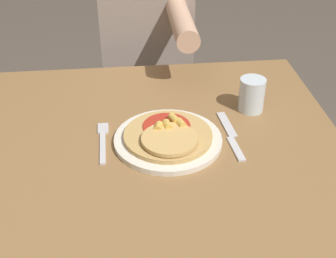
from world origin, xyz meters
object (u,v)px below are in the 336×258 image
object	(u,v)px
dining_table	(153,184)
person_diner	(147,51)
drinking_glass	(252,95)
pizza	(168,135)
fork	(103,140)
plate	(168,140)
knife	(231,136)

from	to	relation	value
dining_table	person_diner	size ratio (longest dim) A/B	0.81
drinking_glass	person_diner	xyz separation A→B (m)	(-0.25, 0.54, -0.10)
pizza	fork	size ratio (longest dim) A/B	1.27
dining_table	plate	bearing A→B (deg)	25.09
fork	person_diner	xyz separation A→B (m)	(0.15, 0.65, -0.05)
plate	pizza	bearing A→B (deg)	-83.54
person_diner	dining_table	bearing A→B (deg)	-92.72
dining_table	plate	size ratio (longest dim) A/B	3.60
drinking_glass	fork	bearing A→B (deg)	-165.03
dining_table	knife	xyz separation A→B (m)	(0.20, 0.03, 0.12)
pizza	fork	xyz separation A→B (m)	(-0.16, 0.03, -0.02)
dining_table	person_diner	distance (m)	0.69
pizza	person_diner	size ratio (longest dim) A/B	0.18
dining_table	plate	xyz separation A→B (m)	(0.04, 0.02, 0.13)
pizza	person_diner	distance (m)	0.68
plate	knife	size ratio (longest dim) A/B	1.23
plate	person_diner	world-z (taller)	person_diner
dining_table	fork	size ratio (longest dim) A/B	5.59
fork	knife	world-z (taller)	same
fork	person_diner	world-z (taller)	person_diner
dining_table	fork	bearing A→B (deg)	160.23
fork	person_diner	distance (m)	0.67
dining_table	fork	distance (m)	0.18
pizza	knife	bearing A→B (deg)	4.00
dining_table	knife	bearing A→B (deg)	7.29
pizza	drinking_glass	world-z (taller)	drinking_glass
fork	dining_table	bearing A→B (deg)	-19.77
pizza	person_diner	world-z (taller)	person_diner
plate	drinking_glass	bearing A→B (deg)	28.57
knife	drinking_glass	size ratio (longest dim) A/B	2.34
pizza	drinking_glass	xyz separation A→B (m)	(0.25, 0.14, 0.02)
plate	drinking_glass	xyz separation A→B (m)	(0.25, 0.13, 0.04)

